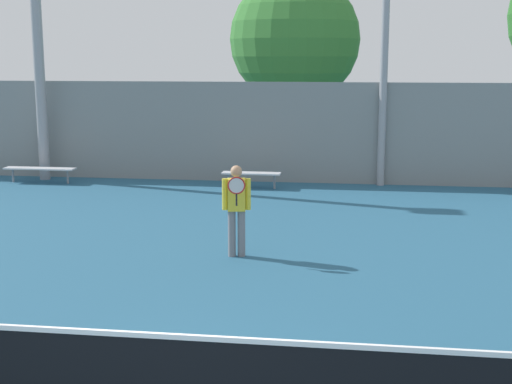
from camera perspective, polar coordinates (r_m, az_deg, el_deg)
The scene contains 6 objects.
tennis_player at distance 12.90m, azimuth -1.57°, elevation -1.12°, with size 0.51×0.44×1.68m.
bench_courtside_far at distance 19.85m, azimuth -0.39°, elevation 1.45°, with size 1.64×0.40×0.44m.
bench_adjacent_court at distance 21.64m, azimuth -16.91°, elevation 1.77°, with size 2.10×0.40×0.44m.
light_pole_far_right at distance 22.09m, azimuth -17.19°, elevation 13.68°, with size 0.90×0.60×8.73m.
back_fence at distance 20.70m, azimuth 3.17°, elevation 4.75°, with size 34.25×0.06×2.91m.
tree_dark_dense at distance 24.95m, azimuth 3.12°, elevation 12.06°, with size 4.46×4.46×6.44m.
Camera 1 is at (1.74, -6.05, 3.57)m, focal length 50.00 mm.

